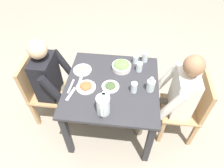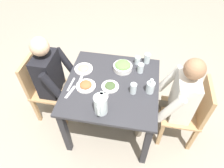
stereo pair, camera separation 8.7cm
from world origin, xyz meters
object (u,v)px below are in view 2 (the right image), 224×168
Objects in this scene: chair_far at (190,111)px; water_glass_far_right at (141,68)px; plate_rice_curry at (86,85)px; water_glass_near_left at (133,88)px; salad_bowl at (123,66)px; water_glass_far_left at (138,60)px; salt_shaker at (107,95)px; oil_carafe at (150,88)px; water_pitcher at (101,105)px; plate_dolmas at (110,86)px; plate_fries at (84,68)px; water_glass_center at (147,58)px; diner_near at (57,79)px; diner_far at (173,99)px; chair_near at (43,86)px; dining_table at (112,92)px.

chair_far is 0.68m from water_glass_far_right.
water_glass_near_left is (-0.01, 0.47, 0.04)m from plate_rice_curry.
water_glass_far_left is at bearing 130.11° from salad_bowl.
oil_carafe is at bearing 109.70° from salt_shaker.
water_pitcher reaches higher than water_glass_far_right.
water_glass_far_right is at bearing 134.84° from plate_dolmas.
plate_fries is 1.19× the size of oil_carafe.
water_glass_center is 1.08× the size of water_glass_far_right.
chair_far is at bearing 87.37° from diner_near.
diner_far reaches higher than plate_rice_curry.
plate_dolmas is (0.28, -0.09, -0.03)m from salad_bowl.
water_pitcher is at bearing -27.67° from water_glass_far_right.
chair_near is 15.76× the size of salt_shaker.
chair_near and chair_far have the same top height.
water_glass_far_left is at bearing 150.14° from plate_dolmas.
diner_far is 5.84× the size of plate_fries.
oil_carafe reaches higher than plate_rice_curry.
dining_table is 0.39m from water_glass_far_right.
chair_near is at bearing -78.72° from salad_bowl.
diner_near is at bearing 90.00° from chair_near.
water_glass_center is (-0.16, 0.25, 0.02)m from salad_bowl.
oil_carafe reaches higher than water_glass_far_left.
water_glass_center is (-0.44, 0.33, 0.04)m from plate_dolmas.
water_pitcher reaches higher than water_glass_center.
water_glass_far_right is at bearing -156.77° from oil_carafe.
water_pitcher is (0.40, 0.59, 0.19)m from diner_near.
water_pitcher is 0.38m from water_glass_near_left.
diner_near is 0.92m from water_glass_far_right.
chair_near is at bearing -97.03° from plate_dolmas.
oil_carafe is (0.27, 0.11, 0.00)m from water_glass_far_right.
water_glass_far_right is (-0.31, 0.52, 0.03)m from plate_rice_curry.
chair_far is (0.07, 1.66, 0.00)m from chair_near.
chair_far is at bearing 58.58° from water_glass_far_left.
salad_bowl is 0.41m from oil_carafe.
chair_far is 0.68m from water_glass_near_left.
chair_far is 0.84m from salad_bowl.
water_glass_far_right is at bearing 99.03° from chair_near.
plate_dolmas is (0.04, -0.01, 0.13)m from dining_table.
plate_dolmas is 0.56m from water_glass_center.
water_glass_far_left is (-0.37, -0.40, 0.14)m from diner_far.
chair_near is at bearing -94.33° from oil_carafe.
water_pitcher reaches higher than dining_table.
water_glass_far_right is (-0.24, 0.27, 0.17)m from dining_table.
salt_shaker is (0.14, -0.39, -0.03)m from oil_carafe.
diner_far reaches higher than plate_dolmas.
plate_rice_curry is at bearing -141.33° from water_pitcher.
diner_far is at bearing 65.82° from salad_bowl.
water_glass_near_left is (0.47, -0.10, 0.00)m from water_glass_center.
dining_table is 0.82× the size of diner_far.
diner_near reaches higher than water_pitcher.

